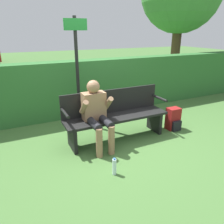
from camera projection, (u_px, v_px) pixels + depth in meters
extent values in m
plane|color=#426B33|center=(117.00, 139.00, 4.26)|extent=(40.00, 40.00, 0.00)
cube|color=#2D662D|center=(87.00, 87.00, 5.41)|extent=(12.00, 0.44, 1.33)
cube|color=black|center=(117.00, 117.00, 4.10)|extent=(2.00, 0.49, 0.05)
cube|color=black|center=(112.00, 101.00, 4.21)|extent=(2.00, 0.04, 0.46)
cube|color=black|center=(72.00, 138.00, 3.83)|extent=(0.06, 0.45, 0.44)
cube|color=black|center=(154.00, 121.00, 4.54)|extent=(0.06, 0.45, 0.44)
cylinder|color=black|center=(65.00, 113.00, 3.62)|extent=(0.05, 0.45, 0.05)
cylinder|color=black|center=(160.00, 98.00, 4.41)|extent=(0.05, 0.45, 0.05)
cube|color=#997051|center=(94.00, 106.00, 3.87)|extent=(0.40, 0.22, 0.49)
sphere|color=#997051|center=(93.00, 87.00, 3.75)|extent=(0.23, 0.23, 0.23)
cylinder|color=black|center=(93.00, 123.00, 3.69)|extent=(0.13, 0.49, 0.13)
cylinder|color=black|center=(105.00, 121.00, 3.78)|extent=(0.13, 0.49, 0.13)
cylinder|color=#997051|center=(99.00, 143.00, 3.58)|extent=(0.11, 0.11, 0.51)
cylinder|color=#997051|center=(111.00, 140.00, 3.67)|extent=(0.11, 0.11, 0.51)
cylinder|color=#997051|center=(84.00, 107.00, 3.66)|extent=(0.09, 0.31, 0.31)
cylinder|color=#997051|center=(108.00, 103.00, 3.84)|extent=(0.09, 0.31, 0.31)
cube|color=maroon|center=(173.00, 119.00, 4.62)|extent=(0.27, 0.20, 0.47)
cube|color=black|center=(177.00, 126.00, 4.55)|extent=(0.20, 0.07, 0.21)
cylinder|color=silver|center=(114.00, 167.00, 3.18)|extent=(0.06, 0.06, 0.25)
cylinder|color=#2D66B2|center=(114.00, 159.00, 3.13)|extent=(0.03, 0.03, 0.02)
cylinder|color=black|center=(78.00, 74.00, 4.56)|extent=(0.07, 0.07, 2.26)
cube|color=#196626|center=(75.00, 24.00, 4.19)|extent=(0.47, 0.02, 0.22)
cylinder|color=#4C3823|center=(175.00, 51.00, 8.61)|extent=(0.35, 0.35, 2.43)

